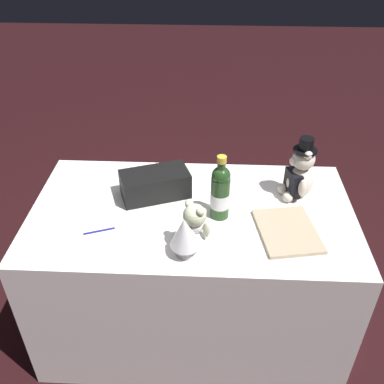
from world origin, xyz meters
TOP-DOWN VIEW (x-y plane):
  - ground_plane at (0.00, 0.00)m, footprint 12.00×12.00m
  - reception_table at (0.00, 0.00)m, footprint 1.43×0.78m
  - teddy_bear_groom at (-0.47, -0.13)m, footprint 0.15×0.16m
  - teddy_bear_bride at (-0.01, 0.25)m, footprint 0.21×0.21m
  - champagne_bottle at (-0.12, 0.03)m, footprint 0.08×0.08m
  - signing_pen at (0.38, 0.16)m, footprint 0.13×0.05m
  - gift_case_black at (0.17, -0.11)m, footprint 0.34×0.25m
  - guestbook at (-0.40, 0.13)m, footprint 0.28×0.33m

SIDE VIEW (x-z plane):
  - ground_plane at x=0.00m, z-range 0.00..0.00m
  - reception_table at x=0.00m, z-range 0.00..0.76m
  - signing_pen at x=0.38m, z-range 0.76..0.77m
  - guestbook at x=-0.40m, z-range 0.76..0.77m
  - gift_case_black at x=0.17m, z-range 0.76..0.88m
  - teddy_bear_bride at x=-0.01m, z-range 0.74..0.96m
  - teddy_bear_groom at x=-0.47m, z-range 0.73..1.03m
  - champagne_bottle at x=-0.12m, z-range 0.74..1.03m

